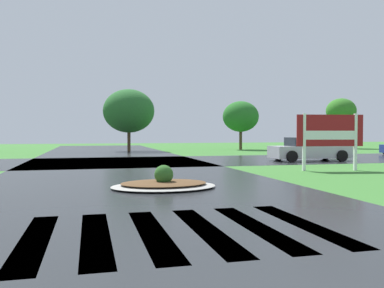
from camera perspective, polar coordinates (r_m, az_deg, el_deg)
name	(u,v)px	position (r m, az deg, el deg)	size (l,w,h in m)	color
asphalt_roadway	(137,185)	(12.89, -7.67, -5.66)	(9.72, 80.00, 0.01)	#232628
asphalt_cross_road	(116,162)	(23.11, -10.56, -2.46)	(90.00, 8.75, 0.01)	#232628
crosswalk_stripes	(179,231)	(6.90, -1.76, -12.02)	(4.95, 3.52, 0.01)	white
estate_billboard	(330,133)	(18.48, 18.68, 1.47)	(2.87, 0.59, 2.45)	white
median_island	(164,184)	(12.07, -3.95, -5.55)	(3.09, 2.33, 0.68)	#9E9B93
car_silver_hatch	(309,150)	(24.58, 15.99, -0.78)	(4.57, 2.10, 1.35)	#B7B7BF
background_treeline	(86,109)	(36.94, -14.63, 4.72)	(49.41, 5.37, 6.01)	#4C3823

